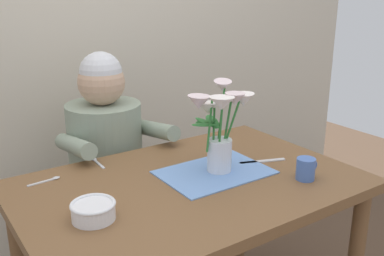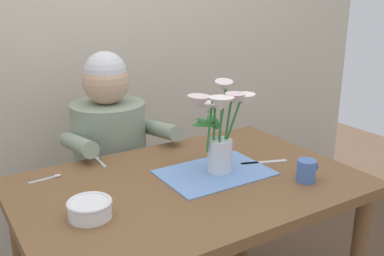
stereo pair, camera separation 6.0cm
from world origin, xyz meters
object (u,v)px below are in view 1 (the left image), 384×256
at_px(dinner_knife, 262,161).
at_px(ceramic_mug, 306,169).
at_px(seated_person, 108,173).
at_px(ceramic_bowl, 93,210).
at_px(flower_vase, 220,122).

distance_m(dinner_knife, ceramic_mug, 0.21).
bearing_deg(seated_person, ceramic_bowl, -112.60).
height_order(flower_vase, ceramic_bowl, flower_vase).
relative_size(seated_person, ceramic_mug, 12.20).
distance_m(seated_person, flower_vase, 0.74).
xyz_separation_m(seated_person, flower_vase, (0.19, -0.61, 0.37)).
height_order(flower_vase, ceramic_mug, flower_vase).
xyz_separation_m(ceramic_bowl, dinner_knife, (0.73, 0.05, -0.03)).
bearing_deg(ceramic_mug, ceramic_bowl, 168.10).
xyz_separation_m(flower_vase, ceramic_bowl, (-0.53, -0.07, -0.17)).
bearing_deg(flower_vase, ceramic_mug, -46.20).
bearing_deg(ceramic_bowl, seated_person, 63.79).
bearing_deg(ceramic_mug, flower_vase, 133.80).
bearing_deg(flower_vase, ceramic_bowl, -172.39).
relative_size(flower_vase, ceramic_bowl, 2.47).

